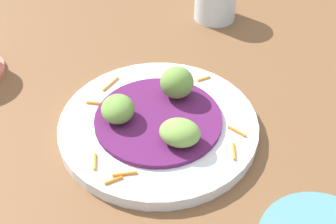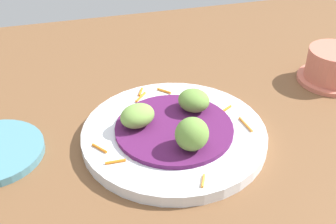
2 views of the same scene
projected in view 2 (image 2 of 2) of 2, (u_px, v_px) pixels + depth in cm
name	position (u px, v px, depth cm)	size (l,w,h in cm)	color
table_surface	(202.00, 155.00, 64.53)	(110.00, 110.00, 2.00)	brown
main_plate	(174.00, 135.00, 65.49)	(27.98, 27.98, 1.81)	silver
cabbage_bed	(174.00, 128.00, 64.77)	(17.85, 17.85, 0.72)	#51194C
carrot_garnish	(169.00, 122.00, 66.36)	(25.69, 23.81, 0.40)	orange
guac_scoop_left	(194.00, 100.00, 67.32)	(4.58, 5.01, 3.41)	olive
guac_scoop_center	(137.00, 116.00, 63.99)	(5.41, 4.43, 3.29)	#759E47
guac_scoop_right	(192.00, 134.00, 59.14)	(4.86, 4.64, 4.72)	olive
terracotta_bowl	(333.00, 67.00, 78.89)	(12.00, 12.00, 6.39)	#C66B56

